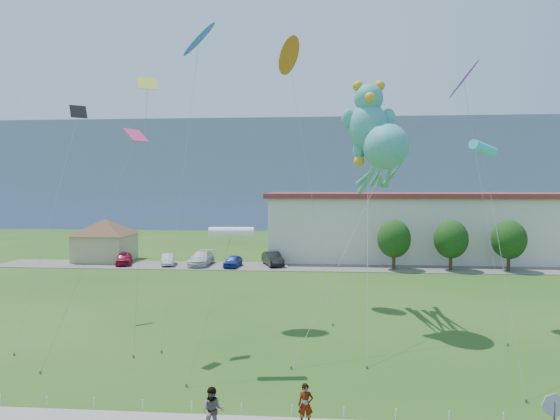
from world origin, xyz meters
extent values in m
plane|color=#234C15|center=(0.00, 0.00, 0.00)|extent=(160.00, 160.00, 0.00)
cube|color=#59544C|center=(0.00, 35.00, 0.03)|extent=(70.00, 6.00, 0.06)
cube|color=gray|center=(0.00, 120.00, 12.50)|extent=(160.00, 50.00, 25.00)
cube|color=tan|center=(-24.00, 38.00, 1.60)|extent=(6.00, 6.00, 3.20)
pyramid|color=brown|center=(-24.00, 38.00, 4.10)|extent=(9.20, 9.20, 1.80)
cube|color=beige|center=(26.00, 44.00, 3.80)|extent=(60.00, 14.00, 7.60)
cube|color=maroon|center=(26.00, 44.00, 7.90)|extent=(61.00, 15.00, 0.60)
cylinder|color=red|center=(9.50, -4.20, 2.10)|extent=(0.76, 0.04, 0.76)
cylinder|color=white|center=(9.50, -4.22, 2.10)|extent=(0.80, 0.02, 0.80)
cylinder|color=white|center=(-11.00, -1.30, 0.25)|extent=(0.05, 0.05, 0.50)
cylinder|color=white|center=(-9.00, -1.30, 0.25)|extent=(0.05, 0.05, 0.50)
cylinder|color=white|center=(-7.00, -1.30, 0.25)|extent=(0.05, 0.05, 0.50)
cylinder|color=white|center=(-5.00, -1.30, 0.25)|extent=(0.05, 0.05, 0.50)
cylinder|color=white|center=(-3.00, -1.30, 0.25)|extent=(0.05, 0.05, 0.50)
cylinder|color=white|center=(-1.00, -1.30, 0.25)|extent=(0.05, 0.05, 0.50)
cylinder|color=white|center=(1.00, -1.30, 0.25)|extent=(0.05, 0.05, 0.50)
cylinder|color=white|center=(3.00, -1.30, 0.25)|extent=(0.05, 0.05, 0.50)
cylinder|color=white|center=(5.00, -1.30, 0.25)|extent=(0.05, 0.05, 0.50)
cylinder|color=white|center=(7.00, -1.30, 0.25)|extent=(0.05, 0.05, 0.50)
cylinder|color=white|center=(9.00, -1.30, 0.25)|extent=(0.05, 0.05, 0.50)
cylinder|color=#3F2B19|center=(10.00, 34.00, 1.10)|extent=(0.36, 0.36, 2.20)
ellipsoid|color=#14380F|center=(10.00, 34.00, 3.40)|extent=(3.60, 3.60, 4.14)
cylinder|color=#3F2B19|center=(16.00, 34.00, 1.10)|extent=(0.36, 0.36, 2.20)
ellipsoid|color=#14380F|center=(16.00, 34.00, 3.40)|extent=(3.60, 3.60, 4.14)
cylinder|color=#3F2B19|center=(22.00, 34.00, 1.10)|extent=(0.36, 0.36, 2.20)
ellipsoid|color=#14380F|center=(22.00, 34.00, 3.40)|extent=(3.60, 3.60, 4.14)
imported|color=gray|center=(1.55, -2.10, 0.89)|extent=(0.59, 0.40, 1.58)
imported|color=gray|center=(-1.76, -3.03, 0.95)|extent=(0.92, 0.76, 1.71)
imported|color=#A71436|center=(-20.40, 34.93, 0.76)|extent=(2.78, 4.44, 1.41)
imported|color=silver|center=(-15.24, 35.00, 0.68)|extent=(2.18, 3.99, 1.25)
imported|color=silver|center=(-11.46, 35.28, 0.83)|extent=(2.30, 5.37, 1.54)
imported|color=navy|center=(-7.63, 34.30, 0.69)|extent=(1.86, 3.85, 1.27)
imported|color=black|center=(-3.32, 35.72, 0.82)|extent=(3.08, 4.92, 1.53)
ellipsoid|color=teal|center=(6.14, 11.55, 11.55)|extent=(2.89, 3.75, 2.89)
sphere|color=white|center=(5.62, 10.41, 11.86)|extent=(0.45, 0.45, 0.45)
sphere|color=white|center=(6.65, 10.41, 11.86)|extent=(0.45, 0.45, 0.45)
cylinder|color=slate|center=(0.66, 3.85, 0.08)|extent=(0.10, 0.10, 0.16)
cylinder|color=gray|center=(3.40, 7.20, 5.45)|extent=(5.51, 6.72, 10.60)
ellipsoid|color=teal|center=(5.11, 12.07, 12.79)|extent=(2.54, 2.16, 3.17)
sphere|color=teal|center=(5.11, 12.07, 14.65)|extent=(1.85, 1.85, 1.85)
sphere|color=gold|center=(4.42, 12.07, 15.43)|extent=(0.68, 0.68, 0.68)
sphere|color=gold|center=(5.79, 12.07, 15.43)|extent=(0.68, 0.68, 0.68)
sphere|color=gold|center=(5.11, 11.29, 14.55)|extent=(0.68, 0.68, 0.68)
ellipsoid|color=teal|center=(3.84, 12.07, 13.38)|extent=(0.88, 0.62, 1.23)
ellipsoid|color=teal|center=(6.37, 12.07, 13.38)|extent=(0.88, 0.62, 1.23)
ellipsoid|color=teal|center=(4.52, 12.07, 11.33)|extent=(0.78, 0.68, 1.27)
ellipsoid|color=teal|center=(5.69, 12.07, 11.33)|extent=(0.78, 0.68, 1.27)
sphere|color=gold|center=(4.52, 11.88, 10.65)|extent=(0.68, 0.68, 0.68)
sphere|color=gold|center=(5.69, 11.88, 10.65)|extent=(0.68, 0.68, 0.68)
cylinder|color=slate|center=(4.40, 4.22, 0.08)|extent=(0.10, 0.10, 0.16)
cylinder|color=gray|center=(4.75, 8.15, 5.31)|extent=(0.73, 7.87, 10.31)
cube|color=black|center=(-14.92, 13.68, 14.28)|extent=(1.29, 1.29, 0.86)
cylinder|color=slate|center=(-14.22, 4.64, 0.08)|extent=(0.10, 0.10, 0.16)
cylinder|color=gray|center=(-14.57, 9.16, 7.12)|extent=(0.72, 9.06, 13.94)
cylinder|color=#34DBEA|center=(10.43, 6.18, 11.00)|extent=(0.50, 2.25, 0.87)
cylinder|color=slate|center=(10.68, 0.83, 0.08)|extent=(0.10, 0.10, 0.16)
cylinder|color=gray|center=(10.55, 3.50, 5.48)|extent=(0.28, 5.38, 10.65)
cone|color=#BC37DD|center=(11.56, 14.11, 16.22)|extent=(1.80, 1.33, 1.33)
cylinder|color=slate|center=(12.68, 8.43, 0.08)|extent=(0.10, 0.10, 0.16)
cylinder|color=gray|center=(12.12, 11.27, 8.09)|extent=(1.14, 5.71, 15.87)
cone|color=#2A80F1|center=(-6.21, 13.46, 19.06)|extent=(1.80, 1.33, 1.33)
cylinder|color=slate|center=(-6.49, 5.65, 0.08)|extent=(0.10, 0.10, 0.16)
cylinder|color=gray|center=(-6.35, 9.55, 9.51)|extent=(0.30, 7.83, 18.71)
cone|color=orange|center=(-0.47, 19.39, 19.36)|extent=(1.80, 1.33, 1.33)
cylinder|color=slate|center=(2.91, 11.70, 0.08)|extent=(0.10, 0.10, 0.16)
cylinder|color=gray|center=(1.22, 15.55, 9.66)|extent=(3.41, 7.72, 19.01)
cube|color=#CFD732|center=(-7.90, 7.98, 14.98)|extent=(1.29, 1.29, 0.86)
cylinder|color=slate|center=(-7.73, 4.82, 0.08)|extent=(0.10, 0.10, 0.16)
cylinder|color=gray|center=(-7.81, 6.40, 7.47)|extent=(0.20, 3.19, 14.63)
cube|color=#F63672|center=(-7.92, 6.10, 11.81)|extent=(1.29, 1.29, 0.86)
cylinder|color=slate|center=(-11.37, 2.27, 0.08)|extent=(0.10, 0.10, 0.16)
cylinder|color=gray|center=(-9.64, 4.18, 5.88)|extent=(3.48, 3.87, 11.46)
cylinder|color=white|center=(-2.31, 3.84, 6.78)|extent=(0.50, 2.25, 0.87)
cylinder|color=slate|center=(-3.91, 1.27, 0.08)|extent=(0.10, 0.10, 0.16)
cylinder|color=gray|center=(-3.11, 2.56, 3.37)|extent=(1.64, 2.60, 6.43)
camera|label=1|loc=(2.07, -20.34, 9.03)|focal=32.00mm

